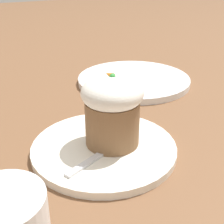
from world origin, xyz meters
name	(u,v)px	position (x,y,z in m)	size (l,w,h in m)	color
ground_plane	(104,151)	(0.00, 0.00, 0.00)	(4.00, 4.00, 0.00)	brown
dessert_plate	(104,148)	(0.00, 0.00, 0.01)	(0.22, 0.22, 0.01)	white
carrot_cake	(112,108)	(0.00, -0.01, 0.07)	(0.09, 0.09, 0.11)	brown
spoon	(113,145)	(-0.01, -0.01, 0.02)	(0.07, 0.13, 0.01)	silver
side_plate	(134,80)	(0.24, -0.20, 0.01)	(0.27, 0.27, 0.01)	white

